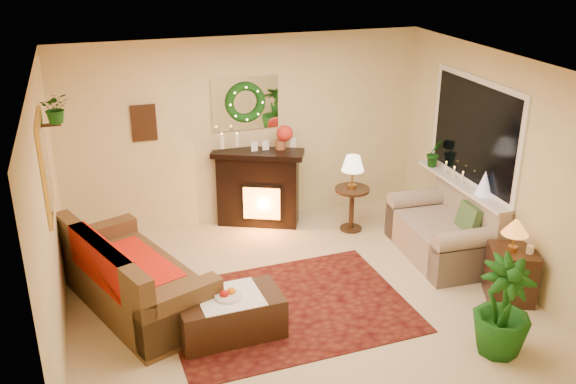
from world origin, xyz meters
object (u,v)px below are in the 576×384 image
object	(u,v)px
end_table_square	(510,277)
coffee_table	(230,317)
sofa	(136,271)
side_table_round	(352,208)
fireplace	(258,187)
loveseat	(443,225)

from	to	relation	value
end_table_square	coffee_table	bearing A→B (deg)	174.98
sofa	end_table_square	size ratio (longest dim) A/B	3.43
sofa	side_table_round	size ratio (longest dim) A/B	3.37
sofa	coffee_table	bearing A→B (deg)	-66.60
fireplace	side_table_round	xyz separation A→B (m)	(1.16, -0.60, -0.23)
loveseat	coffee_table	distance (m)	3.08
coffee_table	end_table_square	bearing A→B (deg)	-7.74
fireplace	coffee_table	world-z (taller)	fireplace
loveseat	sofa	bearing A→B (deg)	-176.92
loveseat	end_table_square	world-z (taller)	loveseat
loveseat	end_table_square	bearing A→B (deg)	-77.26
end_table_square	sofa	bearing A→B (deg)	164.23
sofa	coffee_table	xyz separation A→B (m)	(0.85, -0.85, -0.22)
loveseat	fireplace	bearing A→B (deg)	142.67
loveseat	coffee_table	xyz separation A→B (m)	(-2.95, -0.87, -0.21)
end_table_square	side_table_round	bearing A→B (deg)	114.26
fireplace	end_table_square	xyz separation A→B (m)	(2.15, -2.79, -0.28)
sofa	coffee_table	size ratio (longest dim) A/B	1.97
sofa	loveseat	distance (m)	3.79
side_table_round	loveseat	bearing A→B (deg)	-53.09
loveseat	coffee_table	bearing A→B (deg)	-160.75
side_table_round	coffee_table	size ratio (longest dim) A/B	0.59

